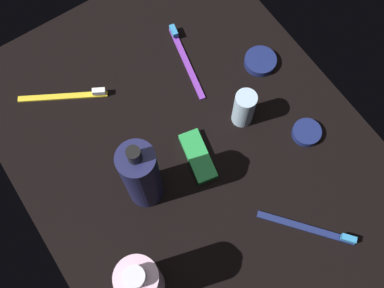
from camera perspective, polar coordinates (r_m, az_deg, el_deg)
ground_plane at (r=89.59cm, az=-0.00°, el=-0.82°), size 84.00×64.00×1.20cm
lotion_bottle at (r=77.72cm, az=-6.29°, el=-3.98°), size 6.34×6.34×21.68cm
bodywash_bottle at (r=75.96cm, az=-6.32°, el=-16.62°), size 6.68×6.68×18.10cm
deodorant_stick at (r=88.00cm, az=6.40°, el=4.49°), size 4.10×4.10×9.10cm
toothbrush_navy at (r=87.08cm, az=14.67°, el=-10.18°), size 14.69×12.33×2.10cm
toothbrush_purple at (r=97.35cm, az=-0.92°, el=10.68°), size 17.83×5.09×2.10cm
toothbrush_yellow at (r=96.34cm, az=-15.12°, el=5.85°), size 10.03×16.19×2.10cm
snack_bar_green at (r=87.68cm, az=0.51°, el=-1.69°), size 11.01×6.09×1.50cm
cream_tin_left at (r=92.20cm, az=14.01°, el=1.39°), size 5.61×5.61×1.59cm
cream_tin_right at (r=97.66cm, az=8.46°, el=10.12°), size 6.63×6.63×1.62cm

